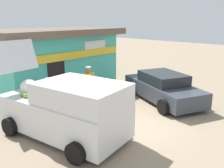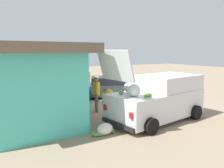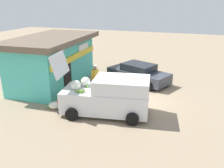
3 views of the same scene
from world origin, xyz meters
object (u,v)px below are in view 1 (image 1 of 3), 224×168
(parked_sedan, at_px, (163,88))
(unloaded_banana_pile, at_px, (14,112))
(storefront_bar, at_px, (56,58))
(delivery_van, at_px, (67,109))
(vendor_standing, at_px, (88,83))
(paint_bucket, at_px, (111,88))
(customer_bending, at_px, (58,94))

(parked_sedan, relative_size, unloaded_banana_pile, 5.31)
(storefront_bar, height_order, unloaded_banana_pile, storefront_bar)
(storefront_bar, bearing_deg, parked_sedan, -66.70)
(delivery_van, bearing_deg, vendor_standing, 35.97)
(vendor_standing, xyz_separation_m, paint_bucket, (2.02, 0.57, -0.77))
(customer_bending, xyz_separation_m, paint_bucket, (3.58, 0.53, -0.64))
(customer_bending, relative_size, paint_bucket, 3.24)
(customer_bending, distance_m, unloaded_banana_pile, 1.84)
(storefront_bar, height_order, delivery_van, storefront_bar)
(unloaded_banana_pile, relative_size, paint_bucket, 2.09)
(vendor_standing, relative_size, customer_bending, 1.26)
(delivery_van, bearing_deg, parked_sedan, -2.98)
(storefront_bar, bearing_deg, unloaded_banana_pile, -148.36)
(delivery_van, height_order, vendor_standing, delivery_van)
(parked_sedan, distance_m, vendor_standing, 3.41)
(paint_bucket, bearing_deg, storefront_bar, 120.86)
(unloaded_banana_pile, bearing_deg, parked_sedan, -28.84)
(customer_bending, distance_m, paint_bucket, 3.67)
(storefront_bar, xyz_separation_m, customer_bending, (-2.03, -3.12, -0.80))
(storefront_bar, height_order, parked_sedan, storefront_bar)
(parked_sedan, relative_size, customer_bending, 3.43)
(parked_sedan, height_order, customer_bending, customer_bending)
(storefront_bar, xyz_separation_m, vendor_standing, (-0.47, -3.16, -0.67))
(storefront_bar, height_order, customer_bending, storefront_bar)
(vendor_standing, bearing_deg, delivery_van, -144.03)
(parked_sedan, xyz_separation_m, customer_bending, (-4.27, 2.08, 0.23))
(parked_sedan, height_order, paint_bucket, parked_sedan)
(customer_bending, height_order, unloaded_banana_pile, customer_bending)
(paint_bucket, bearing_deg, parked_sedan, -75.15)
(unloaded_banana_pile, height_order, paint_bucket, paint_bucket)
(storefront_bar, distance_m, unloaded_banana_pile, 4.25)
(delivery_van, distance_m, paint_bucket, 5.09)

